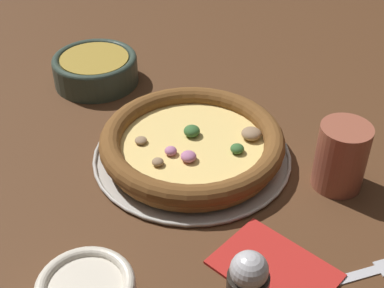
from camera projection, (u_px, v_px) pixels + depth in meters
ground_plane at (192, 157)px, 0.79m from camera, size 3.00×3.00×0.00m
pizza_tray at (192, 155)px, 0.79m from camera, size 0.29×0.29×0.01m
pizza at (192, 143)px, 0.77m from camera, size 0.27×0.27×0.04m
bowl_near at (95, 68)px, 0.95m from camera, size 0.15×0.15×0.05m
drinking_cup at (341, 157)px, 0.71m from camera, size 0.07×0.07×0.10m
napkin at (274, 268)px, 0.62m from camera, size 0.16×0.15×0.01m
fork at (347, 278)px, 0.61m from camera, size 0.02×0.20×0.00m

